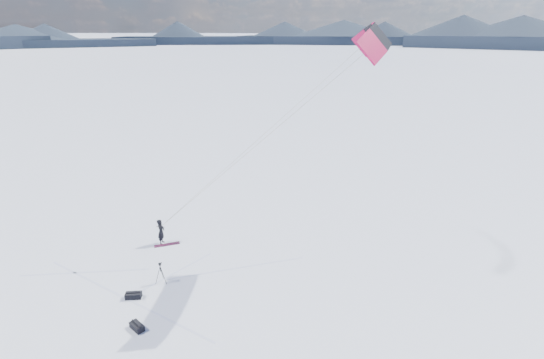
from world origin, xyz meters
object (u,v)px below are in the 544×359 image
at_px(tripod, 161,270).
at_px(gear_bag_a, 133,295).
at_px(gear_bag_b, 137,326).
at_px(snowkiter, 162,243).
at_px(snowboard, 167,245).

height_order(tripod, gear_bag_a, tripod).
bearing_deg(gear_bag_b, snowkiter, 138.38).
xyz_separation_m(snowboard, gear_bag_a, (1.84, -5.07, 0.14)).
relative_size(gear_bag_a, gear_bag_b, 1.05).
height_order(snowboard, gear_bag_a, gear_bag_a).
height_order(snowkiter, gear_bag_b, snowkiter).
distance_m(snowkiter, snowboard, 0.40).
xyz_separation_m(snowkiter, tripod, (2.70, -3.41, 0.80)).
xyz_separation_m(snowboard, gear_bag_b, (3.60, -6.78, 0.13)).
bearing_deg(snowkiter, snowboard, -118.29).
bearing_deg(gear_bag_a, gear_bag_b, -72.55).
relative_size(snowkiter, gear_bag_a, 1.92).
bearing_deg(gear_bag_b, tripod, 128.81).
height_order(gear_bag_a, gear_bag_b, gear_bag_a).
distance_m(snowkiter, gear_bag_b, 7.90).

